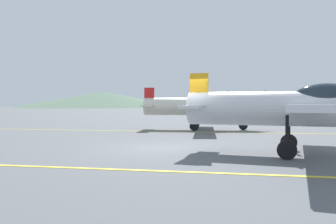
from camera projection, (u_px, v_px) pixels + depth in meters
The scene contains 7 objects.
ground_plane at pixel (175, 148), 12.82m from camera, with size 400.00×400.00×0.00m, color #54565B.
apron_line_near at pixel (144, 171), 8.52m from camera, with size 80.00×0.16×0.01m, color yellow.
apron_line_far at pixel (197, 132), 20.33m from camera, with size 80.00×0.16×0.01m, color yellow.
airplane_near at pixel (305, 107), 11.04m from camera, with size 7.89×9.03×2.70m.
airplane_mid at pixel (203, 106), 22.39m from camera, with size 7.85×9.03×2.70m.
car_sedan at pixel (318, 113), 29.86m from camera, with size 3.00×4.64×1.62m.
hill_left at pixel (102, 100), 179.98m from camera, with size 87.20×87.20×8.12m, color #4C6651.
Camera 1 is at (2.16, -12.61, 1.62)m, focal length 37.46 mm.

